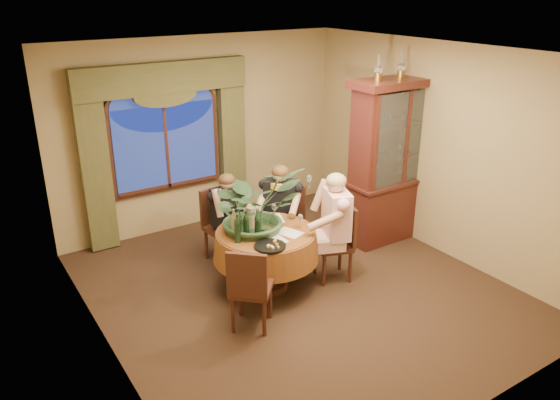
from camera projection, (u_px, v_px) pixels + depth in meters
floor at (298, 289)px, 6.63m from camera, size 5.00×5.00×0.00m
wall_back at (202, 133)px, 8.06m from camera, size 4.50×0.00×4.50m
wall_right at (437, 150)px, 7.26m from camera, size 0.00×5.00×5.00m
ceiling at (301, 53)px, 5.60m from camera, size 5.00×5.00×0.00m
window at (166, 147)px, 7.74m from camera, size 1.62×0.10×1.32m
arched_transom at (162, 92)px, 7.45m from camera, size 1.60×0.06×0.44m
drapery_left at (95, 168)px, 7.22m from camera, size 0.38×0.14×2.32m
drapery_right at (232, 145)px, 8.27m from camera, size 0.38×0.14×2.32m
swag_valance at (163, 78)px, 7.31m from camera, size 2.45×0.16×0.42m
dining_table at (266, 259)px, 6.55m from camera, size 1.28×1.28×0.75m
china_cabinet at (394, 161)px, 7.62m from camera, size 1.42×0.56×2.30m
oil_lamp_left at (379, 67)px, 6.92m from camera, size 0.11×0.11×0.34m
oil_lamp_center at (401, 65)px, 7.13m from camera, size 0.11×0.11×0.34m
oil_lamp_right at (423, 63)px, 7.33m from camera, size 0.11×0.11×0.34m
chair_right at (333, 243)px, 6.72m from camera, size 0.53×0.53×0.96m
chair_back_right at (286, 224)px, 7.27m from camera, size 0.59×0.59×0.96m
chair_back at (223, 227)px, 7.17m from camera, size 0.46×0.46×0.96m
chair_front_left at (251, 286)px, 5.77m from camera, size 0.59×0.59×0.96m
person_pink at (336, 228)px, 6.60m from camera, size 0.61×0.64×1.41m
person_back at (227, 218)px, 7.09m from camera, size 0.47×0.44×1.24m
person_scarf at (281, 213)px, 7.15m from camera, size 0.64×0.64×1.32m
stoneware_vase at (251, 218)px, 6.42m from camera, size 0.15×0.15×0.28m
centerpiece_plant at (254, 175)px, 6.24m from camera, size 1.08×1.20×0.93m
olive_bowl at (268, 230)px, 6.38m from camera, size 0.17×0.17×0.05m
cheese_platter at (270, 246)px, 6.02m from camera, size 0.35×0.35×0.02m
wine_bottle_0 at (258, 224)px, 6.20m from camera, size 0.07×0.07×0.33m
wine_bottle_1 at (234, 223)px, 6.23m from camera, size 0.07×0.07×0.33m
wine_bottle_2 at (237, 229)px, 6.08m from camera, size 0.07×0.07×0.33m
wine_bottle_3 at (246, 225)px, 6.18m from camera, size 0.07×0.07×0.33m
tasting_paper_0 at (289, 233)px, 6.36m from camera, size 0.30×0.35×0.00m
tasting_paper_1 at (274, 219)px, 6.74m from camera, size 0.30×0.35×0.00m
tasting_paper_2 at (274, 239)px, 6.20m from camera, size 0.21×0.30×0.00m
wine_glass_person_pink at (300, 221)px, 6.46m from camera, size 0.07×0.07×0.18m
wine_glass_person_back at (246, 213)px, 6.69m from camera, size 0.07×0.07×0.18m
wine_glass_person_scarf at (274, 211)px, 6.76m from camera, size 0.07×0.07×0.18m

